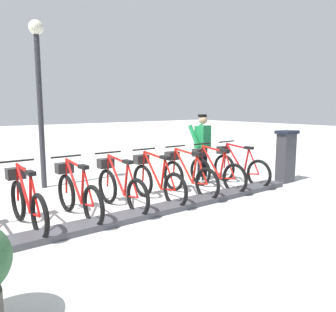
% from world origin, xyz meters
% --- Properties ---
extents(ground_plane, '(60.00, 60.00, 0.00)m').
position_xyz_m(ground_plane, '(0.00, 0.00, 0.00)').
color(ground_plane, silver).
extents(dock_rail_base, '(0.44, 8.96, 0.10)m').
position_xyz_m(dock_rail_base, '(0.00, 0.00, 0.05)').
color(dock_rail_base, '#47474C').
rests_on(dock_rail_base, ground).
extents(payment_kiosk, '(0.36, 0.52, 1.28)m').
position_xyz_m(payment_kiosk, '(0.05, -4.96, 0.67)').
color(payment_kiosk, '#38383D').
rests_on(payment_kiosk, ground).
extents(bike_docked_0, '(1.72, 0.54, 1.02)m').
position_xyz_m(bike_docked_0, '(0.62, -3.88, 0.43)').
color(bike_docked_0, black).
rests_on(bike_docked_0, ground).
extents(bike_docked_1, '(1.72, 0.54, 1.02)m').
position_xyz_m(bike_docked_1, '(0.62, -3.06, 0.43)').
color(bike_docked_1, black).
rests_on(bike_docked_1, ground).
extents(bike_docked_2, '(1.72, 0.54, 1.02)m').
position_xyz_m(bike_docked_2, '(0.62, -2.25, 0.43)').
color(bike_docked_2, black).
rests_on(bike_docked_2, ground).
extents(bike_docked_3, '(1.72, 0.54, 1.02)m').
position_xyz_m(bike_docked_3, '(0.62, -1.43, 0.43)').
color(bike_docked_3, black).
rests_on(bike_docked_3, ground).
extents(bike_docked_4, '(1.72, 0.54, 1.02)m').
position_xyz_m(bike_docked_4, '(0.62, -0.62, 0.43)').
color(bike_docked_4, black).
rests_on(bike_docked_4, ground).
extents(bike_docked_5, '(1.72, 0.54, 1.02)m').
position_xyz_m(bike_docked_5, '(0.62, 0.20, 0.43)').
color(bike_docked_5, black).
rests_on(bike_docked_5, ground).
extents(bike_docked_6, '(1.72, 0.54, 1.02)m').
position_xyz_m(bike_docked_6, '(0.62, 1.02, 0.43)').
color(bike_docked_6, black).
rests_on(bike_docked_6, ground).
extents(worker_near_rack, '(0.53, 0.69, 1.66)m').
position_xyz_m(worker_near_rack, '(1.52, -3.54, 0.91)').
color(worker_near_rack, white).
rests_on(worker_near_rack, ground).
extents(lamp_post, '(0.32, 0.32, 3.72)m').
position_xyz_m(lamp_post, '(3.14, -0.07, 2.45)').
color(lamp_post, '#2D2D33').
rests_on(lamp_post, ground).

